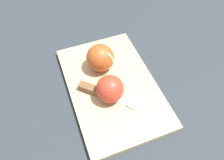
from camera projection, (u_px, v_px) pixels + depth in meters
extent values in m
plane|color=#282D33|center=(112.00, 88.00, 0.59)|extent=(4.00, 4.00, 0.00)
cube|color=tan|center=(112.00, 86.00, 0.58)|extent=(0.37, 0.26, 0.02)
sphere|color=#AD4C1E|center=(101.00, 58.00, 0.58)|extent=(0.07, 0.07, 0.07)
cylinder|color=#EFE5C6|center=(100.00, 59.00, 0.58)|extent=(0.05, 0.05, 0.07)
sphere|color=red|center=(110.00, 89.00, 0.52)|extent=(0.07, 0.07, 0.07)
cylinder|color=#EFE5C6|center=(112.00, 87.00, 0.53)|extent=(0.06, 0.03, 0.06)
cube|color=silver|center=(122.00, 102.00, 0.54)|extent=(0.07, 0.06, 0.00)
cube|color=brown|center=(93.00, 89.00, 0.55)|extent=(0.07, 0.07, 0.02)
cylinder|color=#EFE5C6|center=(136.00, 100.00, 0.54)|extent=(0.05, 0.05, 0.01)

